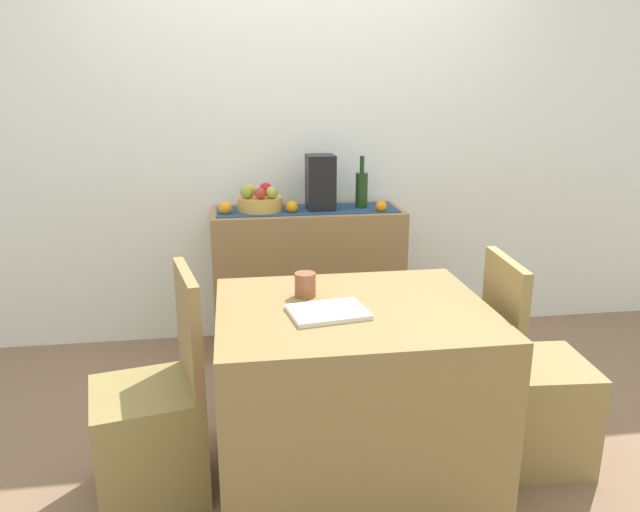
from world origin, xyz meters
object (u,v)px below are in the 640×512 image
sideboard_console (308,279)px  chair_by_corner (533,401)px  coffee_maker (320,183)px  open_book (328,312)px  wine_bottle (362,189)px  dining_table (352,393)px  chair_near_window (153,431)px  coffee_cup (305,285)px  fruit_bowl (260,204)px

sideboard_console → chair_by_corner: (0.80, -1.30, -0.16)m
coffee_maker → open_book: coffee_maker is taller
wine_bottle → dining_table: (-0.31, -1.30, -0.60)m
dining_table → chair_near_window: 0.79m
sideboard_console → open_book: size_ratio=3.97×
wine_bottle → chair_near_window: (-1.10, -1.30, -0.70)m
open_book → coffee_cup: (-0.06, 0.21, 0.04)m
coffee_cup → chair_by_corner: bearing=-8.5°
dining_table → chair_by_corner: bearing=0.1°
coffee_cup → chair_near_window: bearing=-167.2°
sideboard_console → chair_near_window: (-0.78, -1.30, -0.16)m
sideboard_console → coffee_cup: (-0.16, -1.16, 0.36)m
sideboard_console → coffee_maker: size_ratio=3.49×
wine_bottle → dining_table: wine_bottle is taller
dining_table → open_book: bearing=-149.4°
sideboard_console → chair_by_corner: chair_by_corner is taller
wine_bottle → coffee_maker: bearing=180.0°
open_book → chair_by_corner: 1.02m
dining_table → coffee_cup: 0.47m
coffee_maker → chair_by_corner: 1.66m
coffee_maker → dining_table: bearing=-92.9°
coffee_maker → open_book: bearing=-97.3°
chair_near_window → wine_bottle: bearing=49.7°
sideboard_console → chair_by_corner: size_ratio=1.24×
sideboard_console → dining_table: bearing=-89.5°
coffee_maker → chair_near_window: (-0.85, -1.30, -0.75)m
sideboard_console → open_book: 1.40m
coffee_maker → coffee_cup: 1.20m
sideboard_console → chair_by_corner: bearing=-58.4°
sideboard_console → wine_bottle: size_ratio=3.61×
coffee_cup → chair_near_window: (-0.62, -0.14, -0.52)m
open_book → chair_near_window: (-0.68, 0.07, -0.48)m
sideboard_console → coffee_cup: size_ratio=11.37×
fruit_bowl → chair_by_corner: bearing=-50.5°
coffee_maker → chair_by_corner: coffee_maker is taller
fruit_bowl → chair_near_window: size_ratio=0.29×
coffee_maker → coffee_cup: (-0.23, -1.16, -0.23)m
sideboard_console → coffee_cup: bearing=-97.7°
sideboard_console → chair_near_window: 1.52m
chair_near_window → fruit_bowl: bearing=68.9°
wine_bottle → chair_by_corner: (0.48, -1.30, -0.70)m
coffee_maker → open_book: size_ratio=1.14×
sideboard_console → open_book: bearing=-94.1°
sideboard_console → fruit_bowl: 0.55m
fruit_bowl → coffee_cup: 1.17m
open_book → chair_by_corner: chair_by_corner is taller
coffee_maker → chair_near_window: coffee_maker is taller
fruit_bowl → coffee_cup: (0.12, -1.16, -0.11)m
wine_bottle → coffee_cup: wine_bottle is taller
wine_bottle → chair_by_corner: bearing=-69.9°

